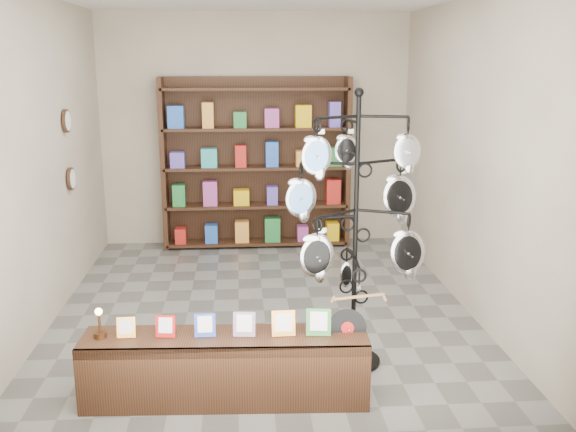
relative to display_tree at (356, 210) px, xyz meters
name	(u,v)px	position (x,y,z in m)	size (l,w,h in m)	color
ground	(264,310)	(-0.68, 1.17, -1.28)	(5.00, 5.00, 0.00)	slate
room_envelope	(262,122)	(-0.68, 1.17, 0.57)	(5.00, 5.00, 5.00)	#C1B19C
display_tree	(356,210)	(0.00, 0.00, 0.00)	(1.13, 1.02, 2.21)	black
front_shelf	(226,368)	(-1.02, -0.52, -1.02)	(2.05, 0.51, 0.72)	black
back_shelving	(256,169)	(-0.68, 3.46, -0.25)	(2.42, 0.36, 2.20)	black
wall_clocks	(69,150)	(-2.65, 1.97, 0.22)	(0.03, 0.24, 0.84)	black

